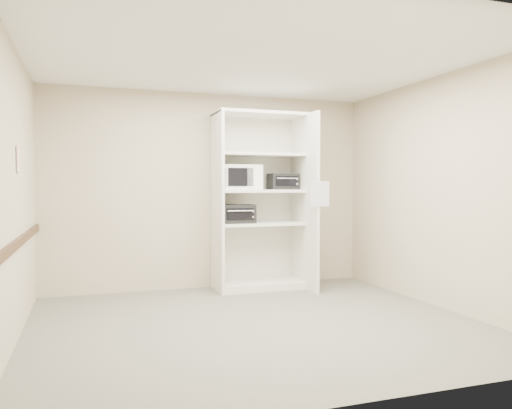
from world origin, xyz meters
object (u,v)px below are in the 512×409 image
object	(u,v)px
shelving_unit	(262,207)
microwave	(239,177)
toaster_oven_lower	(237,214)
toaster_oven_upper	(283,182)

from	to	relation	value
shelving_unit	microwave	bearing A→B (deg)	174.85
microwave	toaster_oven_lower	xyz separation A→B (m)	(-0.05, -0.09, -0.49)
microwave	toaster_oven_upper	size ratio (longest dim) A/B	1.42
shelving_unit	toaster_oven_upper	xyz separation A→B (m)	(0.32, 0.05, 0.35)
microwave	toaster_oven_upper	xyz separation A→B (m)	(0.66, 0.02, -0.05)
toaster_oven_upper	shelving_unit	bearing A→B (deg)	-170.37
microwave	toaster_oven_lower	bearing A→B (deg)	-119.27
microwave	toaster_oven_lower	world-z (taller)	microwave
shelving_unit	toaster_oven_upper	world-z (taller)	shelving_unit
shelving_unit	toaster_oven_lower	bearing A→B (deg)	-170.96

